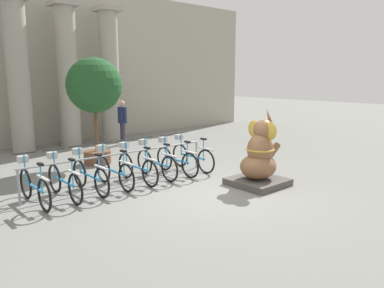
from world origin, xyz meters
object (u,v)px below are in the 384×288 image
object	(u,v)px
bicycle_2	(89,175)
bicycle_4	(136,166)
bicycle_6	(176,159)
elephant_statue	(260,159)
bicycle_0	(34,185)
bicycle_5	(156,162)
bicycle_1	(64,180)
potted_tree	(94,90)
bicycle_7	(192,156)
person_pedestrian	(122,118)
bicycle_3	(113,170)

from	to	relation	value
bicycle_2	bicycle_4	size ratio (longest dim) A/B	1.00
bicycle_6	elephant_statue	world-z (taller)	elephant_statue
elephant_statue	bicycle_0	bearing A→B (deg)	154.89
bicycle_4	bicycle_5	distance (m)	0.62
bicycle_1	bicycle_5	world-z (taller)	same
bicycle_6	bicycle_4	bearing A→B (deg)	179.42
elephant_statue	potted_tree	xyz separation A→B (m)	(-1.87, 4.59, 1.57)
bicycle_1	bicycle_7	xyz separation A→B (m)	(3.69, 0.07, 0.00)
bicycle_0	person_pedestrian	size ratio (longest dim) A/B	1.04
bicycle_1	bicycle_7	size ratio (longest dim) A/B	1.00
bicycle_5	bicycle_0	bearing A→B (deg)	-179.02
bicycle_7	person_pedestrian	xyz separation A→B (m)	(0.59, 4.64, 0.60)
bicycle_1	bicycle_6	xyz separation A→B (m)	(3.07, 0.01, 0.00)
bicycle_6	bicycle_1	bearing A→B (deg)	-179.81
bicycle_0	elephant_statue	world-z (taller)	elephant_statue
bicycle_3	bicycle_7	size ratio (longest dim) A/B	1.00
bicycle_3	bicycle_7	distance (m)	2.46
bicycle_4	bicycle_7	bearing A→B (deg)	1.39
bicycle_3	elephant_statue	xyz separation A→B (m)	(2.70, -2.17, 0.22)
bicycle_1	bicycle_5	size ratio (longest dim) A/B	1.00
bicycle_7	elephant_statue	distance (m)	2.20
bicycle_5	bicycle_7	size ratio (longest dim) A/B	1.00
bicycle_6	elephant_statue	distance (m)	2.30
bicycle_5	bicycle_3	bearing A→B (deg)	-179.48
bicycle_4	bicycle_2	bearing A→B (deg)	178.47
bicycle_0	bicycle_5	size ratio (longest dim) A/B	1.00
bicycle_2	bicycle_4	bearing A→B (deg)	-1.53
bicycle_2	bicycle_3	xyz separation A→B (m)	(0.61, 0.01, 0.00)
bicycle_4	bicycle_6	size ratio (longest dim) A/B	1.00
bicycle_6	person_pedestrian	world-z (taller)	person_pedestrian
bicycle_2	potted_tree	xyz separation A→B (m)	(1.45, 2.42, 1.79)
bicycle_0	bicycle_3	size ratio (longest dim) A/B	1.00
elephant_statue	person_pedestrian	bearing A→B (deg)	87.05
bicycle_1	bicycle_7	distance (m)	3.69
bicycle_2	person_pedestrian	bearing A→B (deg)	51.74
elephant_statue	bicycle_7	bearing A→B (deg)	96.37
bicycle_3	elephant_statue	world-z (taller)	elephant_statue
bicycle_5	bicycle_2	bearing A→B (deg)	-179.45
bicycle_1	bicycle_4	distance (m)	1.84
person_pedestrian	potted_tree	xyz separation A→B (m)	(-2.22, -2.23, 1.19)
bicycle_3	potted_tree	xyz separation A→B (m)	(0.83, 2.41, 1.79)
bicycle_2	bicycle_3	distance (m)	0.61
bicycle_0	bicycle_7	size ratio (longest dim) A/B	1.00
person_pedestrian	potted_tree	distance (m)	3.37
bicycle_7	bicycle_5	bearing A→B (deg)	179.73
bicycle_7	potted_tree	xyz separation A→B (m)	(-1.63, 2.41, 1.79)
person_pedestrian	bicycle_3	bearing A→B (deg)	-123.32
bicycle_3	bicycle_5	bearing A→B (deg)	0.52
bicycle_7	bicycle_2	bearing A→B (deg)	-179.78
bicycle_0	bicycle_6	distance (m)	3.69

